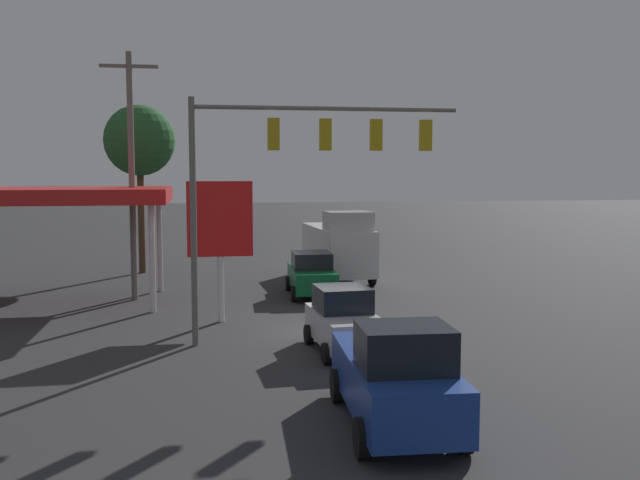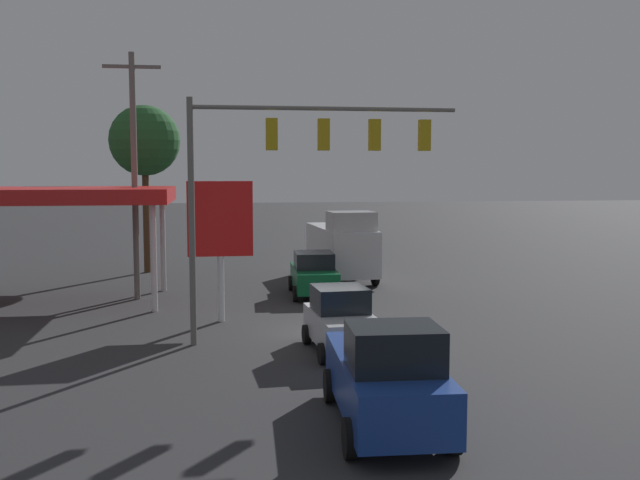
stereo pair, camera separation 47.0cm
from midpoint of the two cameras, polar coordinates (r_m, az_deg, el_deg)
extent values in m
plane|color=#2D2D30|center=(24.47, 1.23, -7.46)|extent=(200.00, 200.00, 0.00)
cylinder|color=slate|center=(22.58, -9.64, 1.36)|extent=(0.20, 0.20, 7.78)
cylinder|color=slate|center=(22.90, 1.05, 10.48)|extent=(8.48, 0.14, 0.14)
cube|color=#B79314|center=(22.63, -3.29, 8.45)|extent=(0.36, 0.28, 1.00)
sphere|color=#FF4141|center=(22.83, -3.33, 9.18)|extent=(0.22, 0.22, 0.22)
sphere|color=#392305|center=(22.82, -3.33, 8.42)|extent=(0.22, 0.22, 0.22)
sphere|color=black|center=(22.80, -3.32, 7.67)|extent=(0.22, 0.22, 0.22)
cube|color=#B79314|center=(22.84, 0.89, 8.43)|extent=(0.36, 0.28, 1.00)
sphere|color=#FF4141|center=(23.04, 0.82, 9.15)|extent=(0.22, 0.22, 0.22)
sphere|color=#392305|center=(23.02, 0.82, 8.41)|extent=(0.22, 0.22, 0.22)
sphere|color=black|center=(23.01, 0.82, 7.66)|extent=(0.22, 0.22, 0.22)
cube|color=#B79314|center=(23.16, 4.98, 8.37)|extent=(0.36, 0.28, 1.00)
sphere|color=#FF4141|center=(23.35, 4.88, 9.08)|extent=(0.22, 0.22, 0.22)
sphere|color=#392305|center=(23.34, 4.87, 8.35)|extent=(0.22, 0.22, 0.22)
sphere|color=black|center=(23.32, 4.87, 7.61)|extent=(0.22, 0.22, 0.22)
cube|color=#B79314|center=(23.59, 8.93, 8.27)|extent=(0.36, 0.28, 1.00)
sphere|color=#FF4141|center=(23.78, 8.81, 8.98)|extent=(0.22, 0.22, 0.22)
sphere|color=#392305|center=(23.77, 8.80, 8.25)|extent=(0.22, 0.22, 0.22)
sphere|color=black|center=(23.75, 8.79, 7.53)|extent=(0.22, 0.22, 0.22)
cylinder|color=slate|center=(31.26, -14.20, 4.86)|extent=(0.26, 0.26, 10.45)
cube|color=slate|center=(31.56, -14.40, 13.29)|extent=(2.40, 0.14, 0.14)
cube|color=red|center=(31.61, -22.08, 3.33)|extent=(11.79, 6.12, 0.60)
cube|color=red|center=(34.60, -20.87, 3.53)|extent=(11.79, 0.06, 0.36)
cylinder|color=silver|center=(33.39, -12.06, -0.42)|extent=(0.24, 0.24, 4.21)
cylinder|color=silver|center=(28.52, -12.71, -1.44)|extent=(0.24, 0.24, 4.21)
cylinder|color=silver|center=(26.16, -7.45, -0.94)|extent=(0.24, 0.24, 5.14)
cube|color=red|center=(26.05, -7.49, 1.70)|extent=(2.36, 0.24, 2.73)
cube|color=black|center=(26.18, -7.49, 1.72)|extent=(1.66, 0.04, 0.95)
cube|color=navy|center=(15.77, 6.10, -11.29)|extent=(2.21, 5.28, 1.10)
cube|color=black|center=(14.66, 6.87, -8.55)|extent=(1.90, 1.67, 0.90)
cylinder|color=black|center=(14.65, 11.54, -14.98)|extent=(0.25, 0.81, 0.80)
cylinder|color=black|center=(14.20, 3.36, -15.55)|extent=(0.25, 0.81, 0.80)
cylinder|color=black|center=(17.73, 8.21, -11.26)|extent=(0.25, 0.81, 0.80)
cylinder|color=black|center=(17.36, 1.53, -11.57)|extent=(0.25, 0.81, 0.80)
cube|color=#0C592D|center=(31.63, -0.07, -3.04)|extent=(1.96, 4.46, 0.90)
cube|color=black|center=(31.52, -0.07, -1.60)|extent=(1.73, 2.06, 0.70)
cylinder|color=black|center=(30.42, 1.95, -4.25)|extent=(0.24, 0.67, 0.66)
cylinder|color=black|center=(30.22, -1.52, -4.32)|extent=(0.24, 0.67, 0.66)
cylinder|color=black|center=(33.21, 1.25, -3.42)|extent=(0.24, 0.67, 0.66)
cylinder|color=black|center=(33.03, -1.92, -3.47)|extent=(0.24, 0.67, 0.66)
cube|color=silver|center=(36.09, 2.06, -0.70)|extent=(2.70, 6.93, 2.20)
cube|color=#BABABC|center=(33.93, 2.91, 1.53)|extent=(2.22, 1.92, 0.90)
cylinder|color=black|center=(34.42, 4.82, -2.86)|extent=(0.28, 0.97, 0.96)
cylinder|color=black|center=(33.84, 1.01, -2.99)|extent=(0.28, 0.97, 0.96)
cylinder|color=black|center=(38.64, 2.96, -1.93)|extent=(0.28, 0.97, 0.96)
cylinder|color=black|center=(38.12, -0.45, -2.02)|extent=(0.28, 0.97, 0.96)
cube|color=silver|center=(21.85, 2.41, -7.01)|extent=(1.94, 3.90, 0.90)
cube|color=black|center=(21.97, 2.22, -4.73)|extent=(1.67, 1.80, 0.76)
cylinder|color=black|center=(21.03, 5.57, -8.79)|extent=(0.26, 0.63, 0.62)
cylinder|color=black|center=(20.59, 0.89, -9.08)|extent=(0.26, 0.63, 0.62)
cylinder|color=black|center=(23.33, 3.74, -7.33)|extent=(0.26, 0.63, 0.62)
cylinder|color=black|center=(22.94, -0.49, -7.55)|extent=(0.26, 0.63, 0.62)
cylinder|color=#4C331E|center=(39.61, -13.39, 1.64)|extent=(0.36, 0.36, 5.81)
sphere|color=#235628|center=(39.56, -13.53, 7.75)|extent=(3.77, 3.77, 3.77)
camera|label=1|loc=(0.23, -89.48, 0.05)|focal=40.00mm
camera|label=2|loc=(0.23, 90.52, -0.05)|focal=40.00mm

